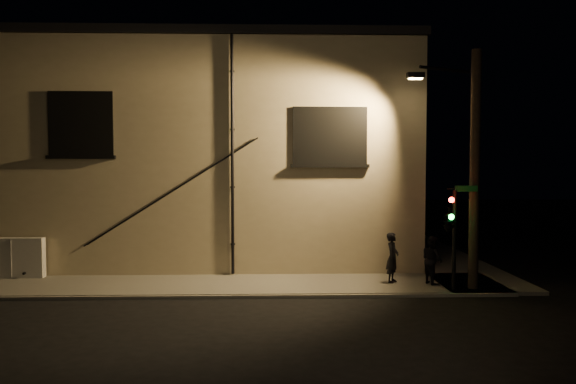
{
  "coord_description": "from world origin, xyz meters",
  "views": [
    {
      "loc": [
        -0.48,
        -16.62,
        4.01
      ],
      "look_at": [
        0.1,
        1.8,
        3.08
      ],
      "focal_mm": 35.0,
      "sensor_mm": 36.0,
      "label": 1
    }
  ],
  "objects_px": {
    "utility_cabinet": "(13,258)",
    "traffic_signal": "(449,221)",
    "pedestrian_b": "(432,260)",
    "streetlamp_pole": "(472,165)",
    "pedestrian_a": "(392,257)"
  },
  "relations": [
    {
      "from": "traffic_signal",
      "to": "streetlamp_pole",
      "type": "bearing_deg",
      "value": 25.72
    },
    {
      "from": "streetlamp_pole",
      "to": "pedestrian_b",
      "type": "bearing_deg",
      "value": 147.58
    },
    {
      "from": "pedestrian_b",
      "to": "utility_cabinet",
      "type": "bearing_deg",
      "value": 65.77
    },
    {
      "from": "pedestrian_b",
      "to": "streetlamp_pole",
      "type": "xyz_separation_m",
      "value": [
        1.01,
        -0.64,
        3.06
      ]
    },
    {
      "from": "pedestrian_a",
      "to": "pedestrian_b",
      "type": "distance_m",
      "value": 1.26
    },
    {
      "from": "utility_cabinet",
      "to": "pedestrian_b",
      "type": "height_order",
      "value": "pedestrian_b"
    },
    {
      "from": "utility_cabinet",
      "to": "pedestrian_a",
      "type": "distance_m",
      "value": 12.86
    },
    {
      "from": "pedestrian_a",
      "to": "traffic_signal",
      "type": "height_order",
      "value": "traffic_signal"
    },
    {
      "from": "pedestrian_b",
      "to": "pedestrian_a",
      "type": "bearing_deg",
      "value": 60.24
    },
    {
      "from": "pedestrian_b",
      "to": "streetlamp_pole",
      "type": "distance_m",
      "value": 3.29
    },
    {
      "from": "pedestrian_b",
      "to": "traffic_signal",
      "type": "xyz_separation_m",
      "value": [
        0.21,
        -1.03,
        1.38
      ]
    },
    {
      "from": "utility_cabinet",
      "to": "traffic_signal",
      "type": "height_order",
      "value": "traffic_signal"
    },
    {
      "from": "streetlamp_pole",
      "to": "traffic_signal",
      "type": "bearing_deg",
      "value": -154.28
    },
    {
      "from": "utility_cabinet",
      "to": "traffic_signal",
      "type": "xyz_separation_m",
      "value": [
        14.26,
        -2.45,
        1.48
      ]
    },
    {
      "from": "utility_cabinet",
      "to": "streetlamp_pole",
      "type": "distance_m",
      "value": 15.52
    }
  ]
}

